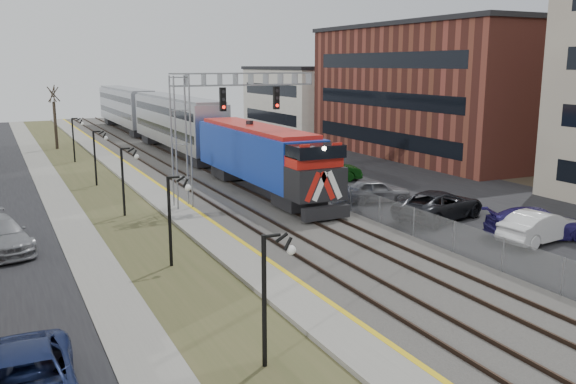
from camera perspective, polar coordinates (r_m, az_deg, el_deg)
sidewalk at (r=42.90m, az=-20.79°, el=-0.48°), size 2.00×120.00×0.08m
grass_median at (r=43.25m, az=-16.84°, el=-0.13°), size 4.00×120.00×0.06m
platform at (r=43.79m, az=-12.98°, el=0.34°), size 2.00×120.00×0.24m
ballast_bed at (r=45.15m, az=-6.80°, el=0.88°), size 8.00×120.00×0.20m
parking_lot at (r=50.32m, az=6.20°, el=1.93°), size 16.00×120.00×0.04m
platform_edge at (r=43.96m, az=-11.87°, el=0.60°), size 0.24×120.00×0.01m
track_near at (r=44.51m, az=-9.23°, el=0.88°), size 1.58×120.00×0.15m
track_far at (r=45.62m, az=-5.03°, el=1.25°), size 1.58×120.00×0.15m
train at (r=63.32m, az=-11.35°, el=6.41°), size 3.00×63.05×5.33m
signal_gantry at (r=36.93m, az=-7.47°, el=7.03°), size 9.00×1.07×8.15m
lampposts at (r=26.83m, az=-11.17°, el=-2.67°), size 0.14×62.14×4.00m
fence at (r=46.54m, az=-1.94°, el=2.16°), size 0.04×120.00×1.60m
buildings_east at (r=55.65m, az=20.98°, el=8.69°), size 16.00×76.00×15.00m
car_lot_b at (r=32.48m, az=22.52°, el=-3.06°), size 4.89×2.21×1.56m
car_lot_c at (r=35.40m, az=13.97°, el=-1.25°), size 6.41×4.20×1.64m
car_lot_d at (r=33.10m, az=22.39°, el=-2.80°), size 5.70×3.93×1.53m
car_lot_e at (r=38.99m, az=8.21°, el=0.07°), size 4.71×2.90×1.50m
car_lot_f at (r=45.98m, az=3.86°, el=2.01°), size 5.11×3.01×1.59m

